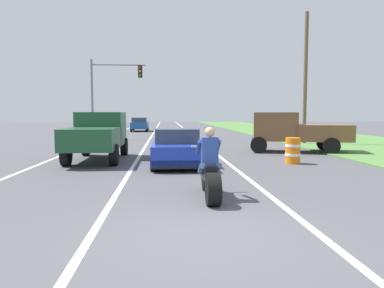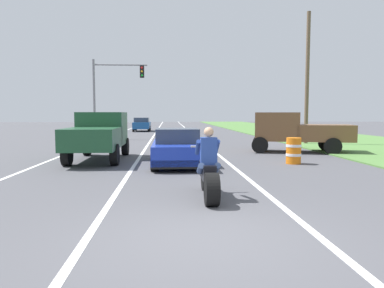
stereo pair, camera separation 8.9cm
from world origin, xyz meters
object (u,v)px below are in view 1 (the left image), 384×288
at_px(pickup_truck_right_shoulder_brown, 294,130).
at_px(construction_barrel_mid, 259,141).
at_px(motorcycle_with_rider, 210,173).
at_px(construction_barrel_nearest, 293,151).
at_px(traffic_light_mast_near, 108,87).
at_px(pickup_truck_left_lane_dark_green, 98,133).
at_px(sports_car_blue, 177,148).
at_px(distant_car_far_ahead, 140,124).

bearing_deg(pickup_truck_right_shoulder_brown, construction_barrel_mid, 161.35).
height_order(motorcycle_with_rider, construction_barrel_nearest, motorcycle_with_rider).
bearing_deg(traffic_light_mast_near, pickup_truck_right_shoulder_brown, -44.02).
xyz_separation_m(pickup_truck_left_lane_dark_green, construction_barrel_mid, (7.57, 3.04, -0.60)).
relative_size(sports_car_blue, construction_barrel_mid, 4.30).
xyz_separation_m(motorcycle_with_rider, pickup_truck_left_lane_dark_green, (-3.76, 7.12, 0.51)).
distance_m(motorcycle_with_rider, construction_barrel_nearest, 6.75).
height_order(construction_barrel_nearest, construction_barrel_mid, same).
height_order(construction_barrel_nearest, distant_car_far_ahead, distant_car_far_ahead).
xyz_separation_m(construction_barrel_nearest, distant_car_far_ahead, (-7.68, 26.47, 0.27)).
distance_m(pickup_truck_left_lane_dark_green, construction_barrel_nearest, 7.84).
height_order(pickup_truck_left_lane_dark_green, construction_barrel_nearest, pickup_truck_left_lane_dark_green).
xyz_separation_m(pickup_truck_right_shoulder_brown, traffic_light_mast_near, (-10.69, 10.33, 2.86)).
distance_m(traffic_light_mast_near, construction_barrel_nearest, 17.44).
distance_m(sports_car_blue, distant_car_far_ahead, 26.60).
distance_m(traffic_light_mast_near, distant_car_far_ahead, 12.53).
xyz_separation_m(traffic_light_mast_near, construction_barrel_nearest, (9.14, -14.44, -3.46)).
height_order(motorcycle_with_rider, traffic_light_mast_near, traffic_light_mast_near).
relative_size(pickup_truck_right_shoulder_brown, construction_barrel_nearest, 5.14).
relative_size(motorcycle_with_rider, pickup_truck_left_lane_dark_green, 0.46).
distance_m(construction_barrel_nearest, distant_car_far_ahead, 27.56).
distance_m(sports_car_blue, pickup_truck_left_lane_dark_green, 3.58).
bearing_deg(construction_barrel_mid, distant_car_far_ahead, 109.19).
bearing_deg(distant_car_far_ahead, motorcycle_with_rider, -83.26).
bearing_deg(construction_barrel_nearest, sports_car_blue, 179.18).
height_order(pickup_truck_right_shoulder_brown, construction_barrel_nearest, pickup_truck_right_shoulder_brown).
bearing_deg(pickup_truck_left_lane_dark_green, motorcycle_with_rider, -62.20).
bearing_deg(traffic_light_mast_near, distant_car_far_ahead, 83.05).
bearing_deg(construction_barrel_nearest, pickup_truck_right_shoulder_brown, 69.33).
xyz_separation_m(pickup_truck_left_lane_dark_green, construction_barrel_nearest, (7.65, -1.62, -0.60)).
bearing_deg(motorcycle_with_rider, pickup_truck_left_lane_dark_green, 117.80).
relative_size(motorcycle_with_rider, traffic_light_mast_near, 0.37).
bearing_deg(pickup_truck_left_lane_dark_green, pickup_truck_right_shoulder_brown, 15.14).
height_order(pickup_truck_right_shoulder_brown, traffic_light_mast_near, traffic_light_mast_near).
bearing_deg(pickup_truck_right_shoulder_brown, pickup_truck_left_lane_dark_green, -164.86).
bearing_deg(sports_car_blue, construction_barrel_nearest, -0.82).
distance_m(construction_barrel_nearest, construction_barrel_mid, 4.66).
distance_m(motorcycle_with_rider, pickup_truck_left_lane_dark_green, 8.07).
distance_m(pickup_truck_left_lane_dark_green, construction_barrel_mid, 8.18).
distance_m(pickup_truck_left_lane_dark_green, pickup_truck_right_shoulder_brown, 9.53).
xyz_separation_m(construction_barrel_mid, distant_car_far_ahead, (-7.59, 21.81, 0.27)).
bearing_deg(construction_barrel_mid, motorcycle_with_rider, -110.56).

